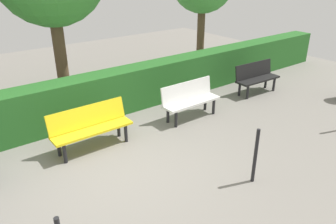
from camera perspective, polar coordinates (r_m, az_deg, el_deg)
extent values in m
plane|color=gray|center=(6.20, -9.13, -9.52)|extent=(20.11, 20.11, 0.00)
cube|color=black|center=(9.69, 15.25, 5.46)|extent=(1.42, 0.49, 0.05)
cube|color=black|center=(9.74, 14.56, 7.08)|extent=(1.40, 0.17, 0.42)
cylinder|color=black|center=(10.08, 17.81, 4.55)|extent=(0.07, 0.07, 0.39)
cylinder|color=black|center=(10.26, 16.51, 5.05)|extent=(0.07, 0.07, 0.39)
cylinder|color=black|center=(9.28, 13.56, 3.34)|extent=(0.07, 0.07, 0.39)
cylinder|color=black|center=(9.46, 12.23, 3.90)|extent=(0.07, 0.07, 0.39)
cube|color=white|center=(7.83, 4.11, 1.73)|extent=(1.48, 0.42, 0.05)
cube|color=white|center=(7.87, 3.25, 3.74)|extent=(1.48, 0.10, 0.42)
cylinder|color=black|center=(8.19, 7.87, 0.95)|extent=(0.07, 0.07, 0.39)
cylinder|color=black|center=(8.39, 6.44, 1.61)|extent=(0.07, 0.07, 0.39)
cylinder|color=black|center=(7.47, 1.38, -1.24)|extent=(0.07, 0.07, 0.39)
cylinder|color=black|center=(7.68, -0.01, -0.47)|extent=(0.07, 0.07, 0.39)
cube|color=yellow|center=(6.68, -12.88, -3.05)|extent=(1.62, 0.43, 0.05)
cube|color=yellow|center=(6.74, -13.76, -0.68)|extent=(1.61, 0.14, 0.42)
cylinder|color=black|center=(6.92, -7.28, -3.64)|extent=(0.07, 0.07, 0.39)
cylinder|color=black|center=(7.16, -8.51, -2.73)|extent=(0.07, 0.07, 0.39)
cylinder|color=black|center=(6.47, -17.38, -6.86)|extent=(0.07, 0.07, 0.39)
cylinder|color=black|center=(6.71, -18.32, -5.75)|extent=(0.07, 0.07, 0.39)
cube|color=#266023|center=(8.17, -9.74, 3.27)|extent=(16.11, 0.63, 1.05)
cylinder|color=brown|center=(11.29, 5.64, 12.76)|extent=(0.25, 0.25, 2.32)
cylinder|color=brown|center=(9.00, -18.05, 9.27)|extent=(0.31, 0.31, 2.51)
cylinder|color=black|center=(5.72, 14.83, -7.35)|extent=(0.06, 0.06, 1.00)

